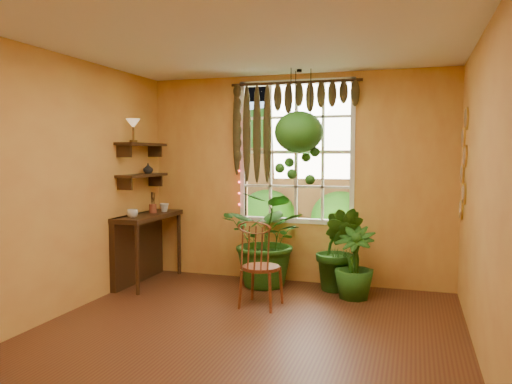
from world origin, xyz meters
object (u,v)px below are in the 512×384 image
at_px(windsor_chair, 260,278).
at_px(potted_plant_left, 269,239).
at_px(hanging_basket, 299,138).
at_px(counter_ledge, 141,240).
at_px(potted_plant_mid, 339,249).

bearing_deg(windsor_chair, potted_plant_left, 104.51).
height_order(potted_plant_left, hanging_basket, hanging_basket).
distance_m(counter_ledge, potted_plant_mid, 2.55).
relative_size(potted_plant_left, hanging_basket, 0.85).
relative_size(windsor_chair, hanging_basket, 0.78).
bearing_deg(windsor_chair, hanging_basket, 79.96).
bearing_deg(potted_plant_left, counter_ledge, -170.21).
xyz_separation_m(potted_plant_left, potted_plant_mid, (0.88, 0.05, -0.09)).
distance_m(potted_plant_left, hanging_basket, 1.32).
bearing_deg(potted_plant_mid, hanging_basket, -176.08).
height_order(counter_ledge, potted_plant_left, potted_plant_left).
height_order(potted_plant_mid, hanging_basket, hanging_basket).
height_order(counter_ledge, hanging_basket, hanging_basket).
bearing_deg(counter_ledge, windsor_chair, -17.50).
bearing_deg(potted_plant_left, windsor_chair, -80.16).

